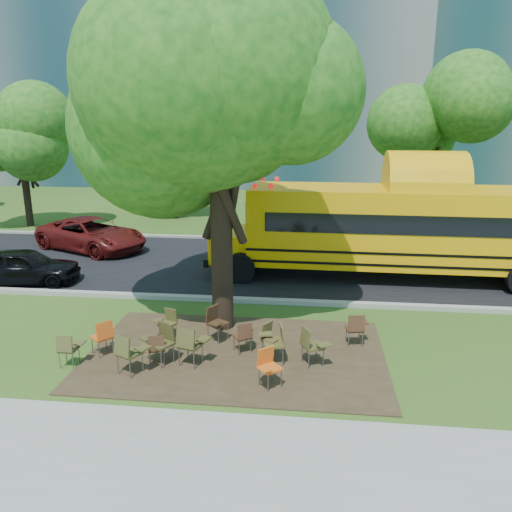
# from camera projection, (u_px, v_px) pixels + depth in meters

# --- Properties ---
(ground) EXTENTS (160.00, 160.00, 0.00)m
(ground) POSITION_uv_depth(u_px,v_px,m) (200.00, 343.00, 12.48)
(ground) COLOR #2C4816
(ground) RESTS_ON ground
(sidewalk) EXTENTS (60.00, 4.00, 0.04)m
(sidewalk) POSITION_uv_depth(u_px,v_px,m) (128.00, 482.00, 7.68)
(sidewalk) COLOR gray
(sidewalk) RESTS_ON ground
(dirt_patch) EXTENTS (7.00, 4.50, 0.03)m
(dirt_patch) POSITION_uv_depth(u_px,v_px,m) (236.00, 354.00, 11.89)
(dirt_patch) COLOR #382819
(dirt_patch) RESTS_ON ground
(asphalt_road) EXTENTS (80.00, 8.00, 0.04)m
(asphalt_road) POSITION_uv_depth(u_px,v_px,m) (240.00, 264.00, 19.18)
(asphalt_road) COLOR black
(asphalt_road) RESTS_ON ground
(kerb_near) EXTENTS (80.00, 0.25, 0.14)m
(kerb_near) POSITION_uv_depth(u_px,v_px,m) (221.00, 299.00, 15.33)
(kerb_near) COLOR gray
(kerb_near) RESTS_ON ground
(kerb_far) EXTENTS (80.00, 0.25, 0.14)m
(kerb_far) POSITION_uv_depth(u_px,v_px,m) (252.00, 239.00, 23.10)
(kerb_far) COLOR gray
(kerb_far) RESTS_ON ground
(building_main) EXTENTS (38.00, 16.00, 22.00)m
(building_main) POSITION_uv_depth(u_px,v_px,m) (197.00, 55.00, 44.92)
(building_main) COLOR gray
(building_main) RESTS_ON ground
(bg_tree_0) EXTENTS (5.20, 5.20, 7.18)m
(bg_tree_0) POSITION_uv_depth(u_px,v_px,m) (20.00, 137.00, 25.02)
(bg_tree_0) COLOR black
(bg_tree_0) RESTS_ON ground
(bg_tree_2) EXTENTS (4.80, 4.80, 6.62)m
(bg_tree_2) POSITION_uv_depth(u_px,v_px,m) (172.00, 142.00, 27.23)
(bg_tree_2) COLOR black
(bg_tree_2) RESTS_ON ground
(bg_tree_3) EXTENTS (5.60, 5.60, 7.84)m
(bg_tree_3) POSITION_uv_depth(u_px,v_px,m) (426.00, 128.00, 23.69)
(bg_tree_3) COLOR black
(bg_tree_3) RESTS_ON ground
(main_tree) EXTENTS (7.20, 7.20, 9.16)m
(main_tree) POSITION_uv_depth(u_px,v_px,m) (219.00, 114.00, 11.98)
(main_tree) COLOR black
(main_tree) RESTS_ON ground
(school_bus) EXTENTS (13.05, 3.18, 3.17)m
(school_bus) POSITION_uv_depth(u_px,v_px,m) (416.00, 228.00, 17.07)
(school_bus) COLOR #EDA507
(school_bus) RESTS_ON ground
(chair_0) EXTENTS (0.51, 0.47, 0.80)m
(chair_0) POSITION_uv_depth(u_px,v_px,m) (68.00, 347.00, 11.16)
(chair_0) COLOR brown
(chair_0) RESTS_ON ground
(chair_1) EXTENTS (0.79, 0.62, 0.96)m
(chair_1) POSITION_uv_depth(u_px,v_px,m) (128.00, 350.00, 10.77)
(chair_1) COLOR #4B4820
(chair_1) RESTS_ON ground
(chair_2) EXTENTS (0.53, 0.59, 0.77)m
(chair_2) POSITION_uv_depth(u_px,v_px,m) (157.00, 346.00, 11.25)
(chair_2) COLOR #442A18
(chair_2) RESTS_ON ground
(chair_3) EXTENTS (0.82, 0.64, 0.97)m
(chair_3) POSITION_uv_depth(u_px,v_px,m) (162.00, 339.00, 11.32)
(chair_3) COLOR #443F1D
(chair_3) RESTS_ON ground
(chair_4) EXTENTS (0.75, 0.59, 0.97)m
(chair_4) POSITION_uv_depth(u_px,v_px,m) (190.00, 342.00, 11.15)
(chair_4) COLOR #49451F
(chair_4) RESTS_ON ground
(chair_5) EXTENTS (0.57, 0.72, 0.85)m
(chair_5) POSITION_uv_depth(u_px,v_px,m) (268.00, 364.00, 10.32)
(chair_5) COLOR #D75B16
(chair_5) RESTS_ON ground
(chair_6) EXTENTS (0.67, 0.65, 0.95)m
(chair_6) POSITION_uv_depth(u_px,v_px,m) (276.00, 339.00, 11.33)
(chair_6) COLOR brown
(chair_6) RESTS_ON ground
(chair_7) EXTENTS (0.73, 0.62, 0.91)m
(chair_7) POSITION_uv_depth(u_px,v_px,m) (311.00, 343.00, 11.17)
(chair_7) COLOR #4C4721
(chair_7) RESTS_ON ground
(chair_8) EXTENTS (0.60, 0.76, 0.89)m
(chair_8) POSITION_uv_depth(u_px,v_px,m) (104.00, 334.00, 11.71)
(chair_8) COLOR #D55216
(chair_8) RESTS_ON ground
(chair_9) EXTENTS (0.62, 0.48, 0.77)m
(chair_9) POSITION_uv_depth(u_px,v_px,m) (168.00, 320.00, 12.66)
(chair_9) COLOR #4B4520
(chair_9) RESTS_ON ground
(chair_10) EXTENTS (0.60, 0.77, 0.91)m
(chair_10) POSITION_uv_depth(u_px,v_px,m) (215.00, 320.00, 12.48)
(chair_10) COLOR #3D2615
(chair_10) RESTS_ON ground
(chair_11) EXTENTS (0.53, 0.65, 0.79)m
(chair_11) POSITION_uv_depth(u_px,v_px,m) (244.00, 334.00, 11.83)
(chair_11) COLOR #4A2C1A
(chair_11) RESTS_ON ground
(chair_12) EXTENTS (0.55, 0.70, 0.83)m
(chair_12) POSITION_uv_depth(u_px,v_px,m) (270.00, 336.00, 11.66)
(chair_12) COLOR brown
(chair_12) RESTS_ON ground
(chair_13) EXTENTS (0.57, 0.57, 0.86)m
(chair_13) POSITION_uv_depth(u_px,v_px,m) (356.00, 326.00, 12.17)
(chair_13) COLOR #462A19
(chair_13) RESTS_ON ground
(black_car) EXTENTS (3.81, 2.00, 1.24)m
(black_car) POSITION_uv_depth(u_px,v_px,m) (23.00, 266.00, 16.83)
(black_car) COLOR black
(black_car) RESTS_ON ground
(bg_car_red) EXTENTS (5.51, 4.19, 1.39)m
(bg_car_red) POSITION_uv_depth(u_px,v_px,m) (92.00, 234.00, 21.15)
(bg_car_red) COLOR #500E0D
(bg_car_red) RESTS_ON ground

